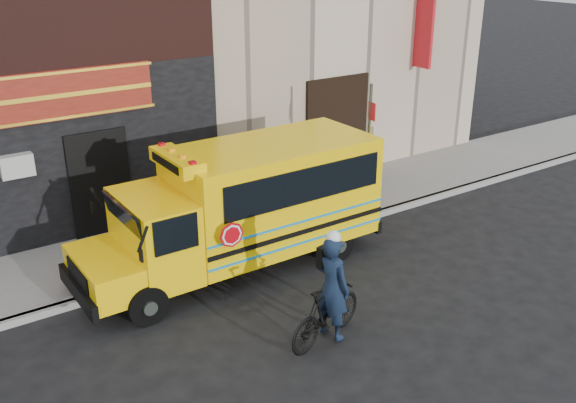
# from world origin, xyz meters

# --- Properties ---
(ground) EXTENTS (120.00, 120.00, 0.00)m
(ground) POSITION_xyz_m (0.00, 0.00, 0.00)
(ground) COLOR black
(ground) RESTS_ON ground
(curb) EXTENTS (40.00, 0.20, 0.15)m
(curb) POSITION_xyz_m (0.00, 2.60, 0.07)
(curb) COLOR gray
(curb) RESTS_ON ground
(sidewalk) EXTENTS (40.00, 3.00, 0.15)m
(sidewalk) POSITION_xyz_m (0.00, 4.10, 0.07)
(sidewalk) COLOR slate
(sidewalk) RESTS_ON ground
(school_bus) EXTENTS (6.92, 2.46, 2.92)m
(school_bus) POSITION_xyz_m (-1.00, 2.20, 1.51)
(school_bus) COLOR black
(school_bus) RESTS_ON ground
(sign_pole) EXTENTS (0.08, 0.31, 3.57)m
(sign_pole) POSITION_xyz_m (2.88, 2.72, 1.95)
(sign_pole) COLOR #464E48
(sign_pole) RESTS_ON ground
(bicycle) EXTENTS (1.97, 0.99, 1.14)m
(bicycle) POSITION_xyz_m (-1.32, -1.12, 0.57)
(bicycle) COLOR black
(bicycle) RESTS_ON ground
(cyclist) EXTENTS (0.64, 0.83, 2.02)m
(cyclist) POSITION_xyz_m (-1.20, -1.12, 1.01)
(cyclist) COLOR black
(cyclist) RESTS_ON ground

